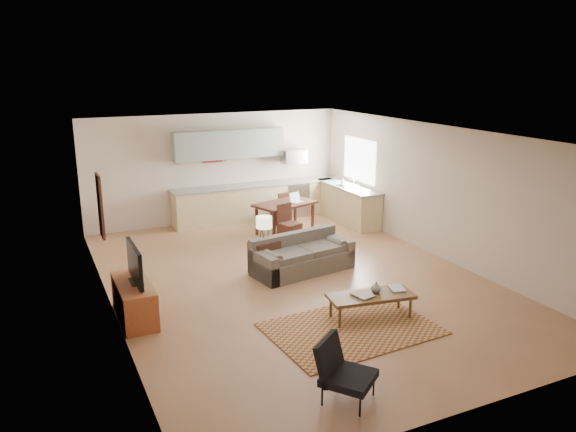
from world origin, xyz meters
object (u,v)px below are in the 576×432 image
tv_credenza (134,301)px  dining_table (285,218)px  console_table (264,257)px  coffee_table (370,306)px  sofa (303,254)px  armchair (349,372)px

tv_credenza → dining_table: (4.09, 3.21, 0.06)m
console_table → dining_table: 2.68m
console_table → coffee_table: bearing=-87.1°
coffee_table → console_table: bearing=114.8°
sofa → armchair: bearing=-118.9°
sofa → console_table: bearing=149.9°
armchair → console_table: armchair is taller
tv_credenza → dining_table: bearing=38.2°
armchair → console_table: bearing=42.7°
tv_credenza → console_table: 2.79m
armchair → sofa: bearing=33.0°
dining_table → coffee_table: bearing=-116.6°
coffee_table → tv_credenza: 3.69m
armchair → dining_table: armchair is taller
coffee_table → armchair: (-1.47, -1.77, 0.17)m
console_table → dining_table: dining_table is taller
tv_credenza → console_table: size_ratio=2.07×
sofa → coffee_table: (0.04, -2.28, -0.15)m
armchair → console_table: (0.74, 4.31, -0.06)m
dining_table → armchair: bearing=-126.4°
coffee_table → dining_table: 4.84m
sofa → dining_table: 2.62m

